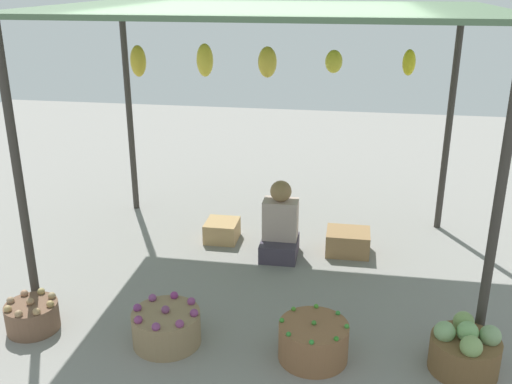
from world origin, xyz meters
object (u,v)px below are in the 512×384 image
(basket_purple_onions, at_px, (167,327))
(wooden_crate_near_vendor, at_px, (222,230))
(wooden_crate_stacked_rear, at_px, (348,242))
(basket_green_chilies, at_px, (313,341))
(basket_cabbages, at_px, (465,350))
(vendor_person, at_px, (280,228))
(basket_potatoes, at_px, (32,316))

(basket_purple_onions, relative_size, wooden_crate_near_vendor, 1.47)
(wooden_crate_near_vendor, relative_size, wooden_crate_stacked_rear, 0.82)
(basket_green_chilies, distance_m, basket_cabbages, 1.06)
(vendor_person, relative_size, wooden_crate_stacked_rear, 1.80)
(basket_potatoes, height_order, basket_green_chilies, basket_green_chilies)
(basket_potatoes, xyz_separation_m, wooden_crate_near_vendor, (1.11, 1.88, -0.01))
(vendor_person, xyz_separation_m, basket_potatoes, (-1.76, -1.62, -0.18))
(basket_cabbages, bearing_deg, vendor_person, 133.57)
(basket_purple_onions, relative_size, basket_green_chilies, 1.02)
(basket_potatoes, distance_m, wooden_crate_stacked_rear, 3.02)
(basket_potatoes, bearing_deg, vendor_person, 42.65)
(vendor_person, distance_m, basket_green_chilies, 1.70)
(basket_potatoes, distance_m, basket_purple_onions, 1.10)
(wooden_crate_near_vendor, height_order, wooden_crate_stacked_rear, wooden_crate_stacked_rear)
(basket_potatoes, bearing_deg, basket_cabbages, 0.50)
(basket_green_chilies, height_order, wooden_crate_stacked_rear, basket_green_chilies)
(basket_purple_onions, relative_size, wooden_crate_stacked_rear, 1.20)
(wooden_crate_near_vendor, xyz_separation_m, wooden_crate_stacked_rear, (1.32, -0.09, 0.01))
(basket_green_chilies, bearing_deg, wooden_crate_near_vendor, 120.30)
(basket_purple_onions, bearing_deg, basket_potatoes, -179.98)
(vendor_person, bearing_deg, basket_purple_onions, -112.12)
(basket_cabbages, bearing_deg, basket_potatoes, -179.50)
(basket_green_chilies, bearing_deg, wooden_crate_stacked_rear, 83.11)
(wooden_crate_stacked_rear, bearing_deg, basket_potatoes, -143.63)
(basket_green_chilies, xyz_separation_m, wooden_crate_near_vendor, (-1.10, 1.89, -0.04))
(vendor_person, distance_m, wooden_crate_stacked_rear, 0.72)
(vendor_person, distance_m, wooden_crate_near_vendor, 0.73)
(basket_potatoes, height_order, basket_cabbages, basket_cabbages)
(basket_purple_onions, distance_m, wooden_crate_stacked_rear, 2.23)
(vendor_person, xyz_separation_m, basket_purple_onions, (-0.66, -1.62, -0.16))
(basket_purple_onions, xyz_separation_m, basket_green_chilies, (1.11, -0.01, 0.01))
(basket_green_chilies, bearing_deg, vendor_person, 105.54)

